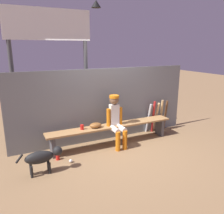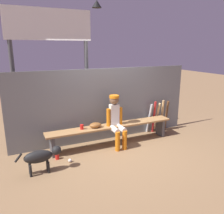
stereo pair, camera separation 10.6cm
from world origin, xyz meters
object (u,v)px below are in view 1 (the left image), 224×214
at_px(bat_aluminum_red, 153,117).
at_px(cup_on_bench, 82,127).
at_px(bat_aluminum_silver, 149,118).
at_px(baseball_glove, 96,125).
at_px(dog, 42,157).
at_px(bat_wood_natural, 156,117).
at_px(baseball, 71,161).
at_px(player_seated, 116,119).
at_px(scoreboard, 53,43).
at_px(dugout_bench, 112,129).
at_px(cup_on_ground, 58,157).
at_px(bat_wood_tan, 161,115).
at_px(bat_wood_dark, 165,115).

bearing_deg(bat_aluminum_red, cup_on_bench, -174.11).
bearing_deg(bat_aluminum_silver, baseball_glove, -170.81).
distance_m(bat_aluminum_red, dog, 3.25).
xyz_separation_m(bat_wood_natural, baseball, (-2.67, -0.74, -0.39)).
height_order(player_seated, bat_aluminum_silver, player_seated).
distance_m(scoreboard, dog, 2.71).
height_order(dugout_bench, cup_on_bench, cup_on_bench).
bearing_deg(bat_aluminum_red, dog, -164.18).
distance_m(bat_aluminum_silver, bat_wood_natural, 0.25).
distance_m(bat_wood_natural, cup_on_bench, 2.26).
relative_size(player_seated, cup_on_ground, 11.13).
bearing_deg(bat_wood_natural, bat_wood_tan, -8.68).
distance_m(bat_wood_dark, cup_on_bench, 2.61).
bearing_deg(player_seated, bat_aluminum_red, 15.22).
xyz_separation_m(player_seated, bat_aluminum_red, (1.33, 0.36, -0.22)).
distance_m(player_seated, baseball, 1.42).
xyz_separation_m(player_seated, baseball, (-1.23, -0.35, -0.64)).
relative_size(baseball_glove, bat_aluminum_red, 0.31).
height_order(bat_aluminum_red, bat_wood_natural, bat_aluminum_red).
height_order(baseball_glove, bat_aluminum_silver, bat_aluminum_silver).
bearing_deg(dog, dugout_bench, 20.14).
bearing_deg(bat_aluminum_red, cup_on_ground, -170.43).
height_order(dugout_bench, bat_wood_natural, bat_wood_natural).
bearing_deg(bat_aluminum_silver, player_seated, -162.10).
bearing_deg(cup_on_ground, baseball, -49.02).
relative_size(dugout_bench, bat_wood_tan, 3.50).
bearing_deg(dog, cup_on_ground, 49.30).
relative_size(player_seated, bat_wood_natural, 1.44).
relative_size(baseball_glove, cup_on_ground, 2.55).
bearing_deg(baseball_glove, bat_aluminum_silver, 9.19).
height_order(baseball_glove, baseball, baseball_glove).
bearing_deg(player_seated, bat_wood_tan, 12.92).
bearing_deg(cup_on_bench, bat_aluminum_red, 5.89).
distance_m(bat_wood_natural, cup_on_ground, 2.94).
bearing_deg(player_seated, bat_wood_dark, 13.01).
bearing_deg(baseball_glove, cup_on_ground, -167.09).
distance_m(dugout_bench, cup_on_bench, 0.76).
bearing_deg(player_seated, bat_aluminum_silver, 17.90).
relative_size(bat_wood_tan, cup_on_bench, 8.20).
height_order(bat_wood_natural, cup_on_bench, bat_wood_natural).
bearing_deg(scoreboard, bat_aluminum_red, -16.75).
distance_m(bat_wood_tan, baseball, 2.94).
distance_m(baseball_glove, scoreboard, 2.20).
xyz_separation_m(dugout_bench, cup_on_ground, (-1.38, -0.22, -0.34)).
height_order(bat_wood_dark, scoreboard, scoreboard).
xyz_separation_m(baseball, dog, (-0.57, -0.18, 0.30)).
height_order(dugout_bench, bat_aluminum_silver, bat_aluminum_silver).
height_order(bat_aluminum_silver, bat_wood_tan, bat_wood_tan).
bearing_deg(cup_on_ground, dugout_bench, 9.02).
relative_size(dugout_bench, cup_on_bench, 28.73).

